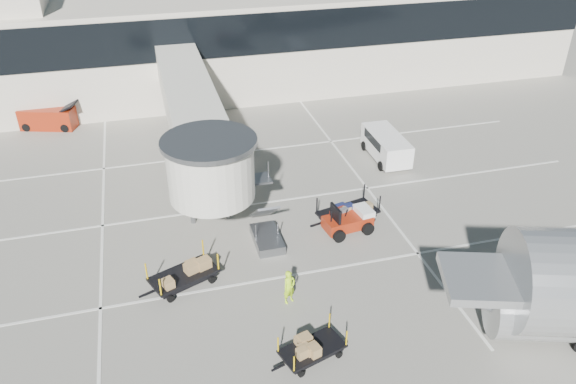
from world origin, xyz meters
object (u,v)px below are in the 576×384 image
baggage_tug (349,221)px  minivan (385,144)px  box_cart_far (182,276)px  box_cart_near (312,349)px  belt_loader (49,118)px  ground_worker (289,287)px  suitcase_cart (348,213)px

baggage_tug → minivan: (5.49, 7.67, 0.43)m
box_cart_far → minivan: minivan is taller
box_cart_near → belt_loader: bearing=97.6°
minivan → belt_loader: 25.40m
box_cart_near → belt_loader: (-12.54, 27.36, 0.29)m
ground_worker → belt_loader: (-12.52, 23.79, -0.08)m
box_cart_far → minivan: 17.90m
belt_loader → minivan: bearing=-8.9°
box_cart_far → ground_worker: ground_worker is taller
box_cart_near → box_cart_far: box_cart_far is taller
suitcase_cart → belt_loader: (-17.47, 18.19, 0.22)m
ground_worker → minivan: 16.06m
baggage_tug → box_cart_far: baggage_tug is taller
box_cart_near → minivan: size_ratio=0.71×
baggage_tug → box_cart_far: size_ratio=0.72×
baggage_tug → ground_worker: 6.68m
box_cart_near → belt_loader: 30.09m
minivan → belt_loader: belt_loader is taller
box_cart_far → belt_loader: 22.74m
suitcase_cart → minivan: bearing=39.2°
box_cart_far → ground_worker: (4.68, -2.45, 0.32)m
box_cart_near → box_cart_far: 7.63m
minivan → belt_loader: (-22.71, 11.38, -0.27)m
box_cart_far → ground_worker: 5.29m
baggage_tug → suitcase_cart: baggage_tug is taller
baggage_tug → minivan: minivan is taller
baggage_tug → suitcase_cart: size_ratio=0.68×
box_cart_near → minivan: minivan is taller
suitcase_cart → minivan: size_ratio=0.89×
suitcase_cart → minivan: minivan is taller
box_cart_near → minivan: 18.94m
box_cart_near → minivan: (10.17, 15.97, 0.57)m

